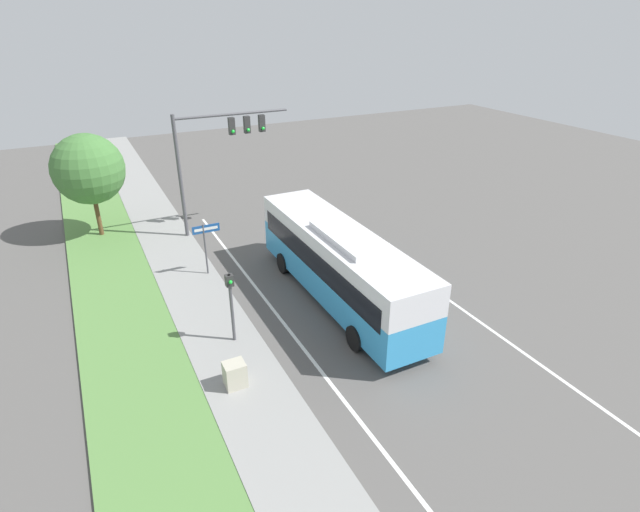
# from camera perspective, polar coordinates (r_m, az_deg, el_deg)

# --- Properties ---
(ground_plane) EXTENTS (80.00, 80.00, 0.00)m
(ground_plane) POSITION_cam_1_polar(r_m,az_deg,el_deg) (20.21, 8.08, -8.43)
(ground_plane) COLOR #565451
(sidewalk) EXTENTS (2.80, 80.00, 0.12)m
(sidewalk) POSITION_cam_1_polar(r_m,az_deg,el_deg) (17.97, -8.98, -13.31)
(sidewalk) COLOR gray
(sidewalk) RESTS_ON ground_plane
(grass_verge) EXTENTS (3.60, 80.00, 0.10)m
(grass_verge) POSITION_cam_1_polar(r_m,az_deg,el_deg) (17.60, -19.27, -15.77)
(grass_verge) COLOR #568442
(grass_verge) RESTS_ON ground_plane
(lane_divider_near) EXTENTS (0.14, 30.00, 0.01)m
(lane_divider_near) POSITION_cam_1_polar(r_m,az_deg,el_deg) (18.71, -1.27, -11.32)
(lane_divider_near) COLOR silver
(lane_divider_near) RESTS_ON ground_plane
(lane_divider_far) EXTENTS (0.14, 30.00, 0.01)m
(lane_divider_far) POSITION_cam_1_polar(r_m,az_deg,el_deg) (22.20, 15.83, -5.80)
(lane_divider_far) COLOR silver
(lane_divider_far) RESTS_ON ground_plane
(bus) EXTENTS (2.61, 11.09, 3.46)m
(bus) POSITION_cam_1_polar(r_m,az_deg,el_deg) (21.11, 2.21, -0.52)
(bus) COLOR #3393D1
(bus) RESTS_ON ground_plane
(signal_gantry) EXTENTS (6.31, 0.41, 6.75)m
(signal_gantry) POSITION_cam_1_polar(r_m,az_deg,el_deg) (27.85, -11.71, 12.28)
(signal_gantry) COLOR #4C4C51
(signal_gantry) RESTS_ON ground_plane
(pedestrian_signal) EXTENTS (0.28, 0.34, 2.92)m
(pedestrian_signal) POSITION_cam_1_polar(r_m,az_deg,el_deg) (18.58, -10.15, -4.66)
(pedestrian_signal) COLOR #4C4C51
(pedestrian_signal) RESTS_ON ground_plane
(street_sign) EXTENTS (1.28, 0.08, 2.64)m
(street_sign) POSITION_cam_1_polar(r_m,az_deg,el_deg) (23.76, -12.92, 1.77)
(street_sign) COLOR #4C4C51
(street_sign) RESTS_ON ground_plane
(utility_cabinet) EXTENTS (0.70, 0.60, 0.90)m
(utility_cabinet) POSITION_cam_1_polar(r_m,az_deg,el_deg) (17.22, -9.70, -13.20)
(utility_cabinet) COLOR #B7B29E
(utility_cabinet) RESTS_ON sidewalk
(roadside_tree) EXTENTS (3.75, 3.75, 5.64)m
(roadside_tree) POSITION_cam_1_polar(r_m,az_deg,el_deg) (29.52, -24.96, 8.98)
(roadside_tree) COLOR brown
(roadside_tree) RESTS_ON grass_verge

